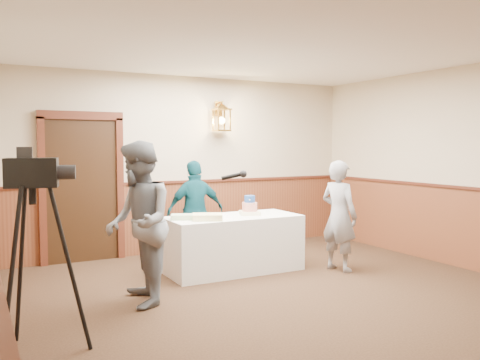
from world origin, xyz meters
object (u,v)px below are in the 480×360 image
Objects in this scene: tv_camera_rig at (35,268)px; assistant_p at (195,211)px; display_table at (233,244)px; tiered_cake at (250,207)px; sheet_cake_yellow at (207,217)px; sheet_cake_green at (182,217)px; baker at (339,216)px; interviewer at (139,223)px.

assistant_p is at bearing 58.17° from tv_camera_rig.
tv_camera_rig reaches higher than display_table.
tiered_cake is 0.86× the size of sheet_cake_yellow.
tiered_cake reaches higher than sheet_cake_green.
tiered_cake is 0.98m from sheet_cake_green.
assistant_p is at bearing 121.08° from tiered_cake.
baker reaches higher than assistant_p.
assistant_p is (-0.47, 0.78, -0.11)m from tiered_cake.
baker is 4.10m from tv_camera_rig.
interviewer is (-0.83, -0.86, 0.10)m from sheet_cake_green.
assistant_p is at bearing 75.89° from sheet_cake_yellow.
interviewer is 1.18× the size of assistant_p.
display_table is 1.49m from baker.
assistant_p is (1.34, 1.61, -0.14)m from interviewer.
tv_camera_rig is (-2.23, -1.53, -0.07)m from sheet_cake_yellow.
tv_camera_rig is (-1.96, -1.73, -0.06)m from sheet_cake_green.
sheet_cake_green is 0.17× the size of tv_camera_rig.
tiered_cake is 0.22× the size of baker.
display_table is 0.89m from assistant_p.
sheet_cake_green reaches higher than display_table.
display_table is 6.53× the size of sheet_cake_green.
baker reaches higher than sheet_cake_green.
baker is at bearing -26.49° from display_table.
display_table is at bearing 105.96° from assistant_p.
tv_camera_rig reaches higher than baker.
tiered_cake is at bearing 1.18° from display_table.
display_table is at bearing 127.55° from interviewer.
tv_camera_rig is (-2.46, -2.48, -0.02)m from assistant_p.
assistant_p is at bearing 32.26° from baker.
interviewer is at bearing -152.09° from display_table.
tv_camera_rig reaches higher than tiered_cake.
baker is at bearing -15.58° from sheet_cake_yellow.
sheet_cake_yellow is (-0.45, -0.16, 0.41)m from display_table.
sheet_cake_green is 0.19× the size of assistant_p.
display_table is at bearing -178.82° from tiered_cake.
baker is at bearing -32.20° from tiered_cake.
display_table is 3.18m from tv_camera_rig.
baker is (1.74, -0.48, -0.04)m from sheet_cake_yellow.
display_table is at bearing -3.21° from sheet_cake_green.
baker is 0.93× the size of tv_camera_rig.
baker reaches higher than tiered_cake.
interviewer reaches higher than sheet_cake_green.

